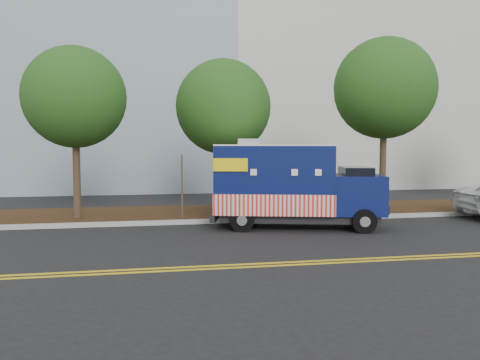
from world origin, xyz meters
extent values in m
plane|color=black|center=(0.00, 0.00, 0.00)|extent=(120.00, 120.00, 0.00)
cube|color=#9E9E99|center=(0.00, 1.40, 0.07)|extent=(120.00, 0.18, 0.15)
cube|color=black|center=(0.00, 3.50, 0.07)|extent=(120.00, 4.00, 0.15)
cube|color=gold|center=(0.00, -4.45, 0.01)|extent=(120.00, 0.10, 0.01)
cube|color=gold|center=(0.00, -4.70, 0.01)|extent=(120.00, 0.10, 0.01)
cylinder|color=#38281C|center=(-5.55, 2.70, 1.76)|extent=(0.26, 0.26, 3.51)
sphere|color=#1D4814|center=(-5.55, 2.70, 4.40)|extent=(3.56, 3.56, 3.56)
cylinder|color=#38281C|center=(-0.14, 3.61, 1.65)|extent=(0.26, 0.26, 3.30)
sphere|color=#1D4814|center=(-0.14, 3.61, 4.23)|extent=(3.71, 3.71, 3.71)
cylinder|color=#38281C|center=(6.22, 2.77, 1.99)|extent=(0.26, 0.26, 3.99)
sphere|color=#1D4814|center=(6.22, 2.77, 4.99)|extent=(4.02, 4.02, 4.02)
cube|color=#473828|center=(-1.89, 1.86, 1.20)|extent=(0.06, 0.06, 2.40)
cube|color=black|center=(1.81, 0.04, 0.38)|extent=(5.29, 2.92, 0.25)
cube|color=#0A144A|center=(1.03, 0.24, 1.61)|extent=(4.17, 2.95, 2.15)
cube|color=red|center=(1.03, 0.24, 0.85)|extent=(4.22, 3.01, 0.67)
cube|color=white|center=(1.03, 0.24, 2.71)|extent=(4.17, 2.95, 0.05)
cube|color=#B7B7BA|center=(0.25, 0.45, 2.83)|extent=(0.88, 0.88, 0.20)
cube|color=#0A144A|center=(3.63, -0.44, 1.12)|extent=(2.05, 2.28, 1.26)
cube|color=black|center=(3.59, -0.43, 1.72)|extent=(1.31, 1.92, 0.58)
cube|color=black|center=(4.43, -0.65, 0.70)|extent=(0.52, 1.75, 0.27)
cube|color=black|center=(-0.84, 0.73, 0.40)|extent=(0.67, 1.99, 0.25)
cube|color=#B7B7BA|center=(-0.81, 0.73, 1.66)|extent=(0.44, 1.57, 1.70)
cube|color=#B7B7BA|center=(1.56, 1.21, 1.66)|extent=(1.57, 0.44, 0.99)
cube|color=yellow|center=(-0.55, -0.45, 2.11)|extent=(1.05, 0.29, 0.40)
cube|color=yellow|center=(0.00, 1.62, 2.11)|extent=(1.05, 0.29, 0.40)
cylinder|color=black|center=(3.48, -1.35, 0.38)|extent=(0.79, 0.43, 0.75)
cylinder|color=black|center=(3.95, 0.42, 0.38)|extent=(0.79, 0.43, 0.75)
cylinder|color=black|center=(-0.16, -0.39, 0.38)|extent=(0.79, 0.43, 0.75)
cylinder|color=black|center=(0.30, 1.38, 0.38)|extent=(0.79, 0.43, 0.75)
camera|label=1|loc=(-2.92, -14.65, 2.64)|focal=35.00mm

